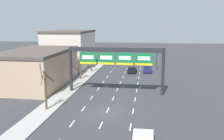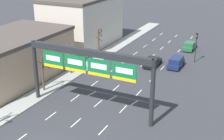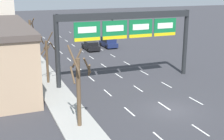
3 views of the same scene
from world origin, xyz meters
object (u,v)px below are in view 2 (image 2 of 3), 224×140
car_green (190,46)px  tree_bare_closest (43,71)px  suv_navy (176,62)px  traffic_light_near_gantry (196,42)px  car_black (152,62)px  sign_gantry (88,63)px  tree_bare_third (71,58)px  tree_bare_furthest (99,42)px

car_green → tree_bare_closest: bearing=-116.0°
suv_navy → traffic_light_near_gantry: bearing=59.4°
car_black → tree_bare_closest: tree_bare_closest is taller
sign_gantry → tree_bare_closest: size_ratio=2.88×
car_black → car_green: 11.82m
suv_navy → car_black: bearing=-160.7°
traffic_light_near_gantry → tree_bare_third: 20.28m
tree_bare_third → suv_navy: bearing=36.1°
car_black → tree_bare_third: size_ratio=0.92×
car_black → car_green: car_green is taller
suv_navy → tree_bare_furthest: (-12.78, -1.81, 2.01)m
tree_bare_closest → sign_gantry: bearing=-15.1°
tree_bare_closest → tree_bare_furthest: size_ratio=0.99×
sign_gantry → car_black: 17.94m
car_black → suv_navy: bearing=19.3°
traffic_light_near_gantry → tree_bare_furthest: (-14.91, -5.41, -0.57)m
suv_navy → tree_bare_furthest: size_ratio=0.78×
tree_bare_third → sign_gantry: bearing=-46.9°
tree_bare_closest → tree_bare_furthest: 14.39m
car_black → tree_bare_closest: (-9.60, -14.97, 2.00)m
tree_bare_closest → tree_bare_furthest: tree_bare_furthest is taller
suv_navy → tree_bare_third: bearing=-143.9°
sign_gantry → car_black: size_ratio=3.61×
sign_gantry → suv_navy: (5.07, 18.36, -4.93)m
sign_gantry → tree_bare_closest: bearing=164.9°
car_black → traffic_light_near_gantry: size_ratio=0.86×
car_black → tree_bare_furthest: tree_bare_furthest is taller
traffic_light_near_gantry → tree_bare_furthest: tree_bare_furthest is taller
sign_gantry → tree_bare_third: bearing=133.1°
suv_navy → traffic_light_near_gantry: traffic_light_near_gantry is taller
car_black → traffic_light_near_gantry: traffic_light_near_gantry is taller
tree_bare_furthest → car_black: bearing=3.6°
car_green → tree_bare_furthest: size_ratio=0.85×
suv_navy → tree_bare_furthest: 13.06m
tree_bare_furthest → sign_gantry: bearing=-65.0°
tree_bare_third → tree_bare_furthest: size_ratio=0.86×
tree_bare_closest → suv_navy: bearing=51.1°
car_black → tree_bare_furthest: size_ratio=0.79×
sign_gantry → traffic_light_near_gantry: size_ratio=3.11×
car_black → traffic_light_near_gantry: bearing=40.6°
car_green → suv_navy: bearing=-88.6°
suv_navy → traffic_light_near_gantry: size_ratio=0.86×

